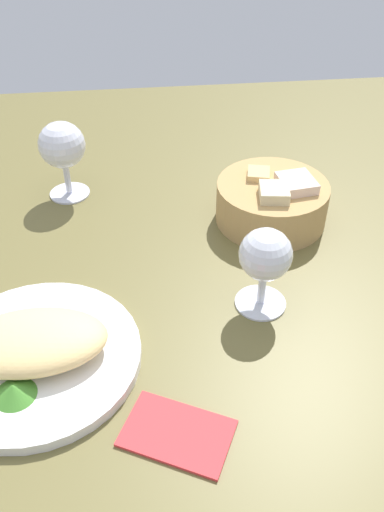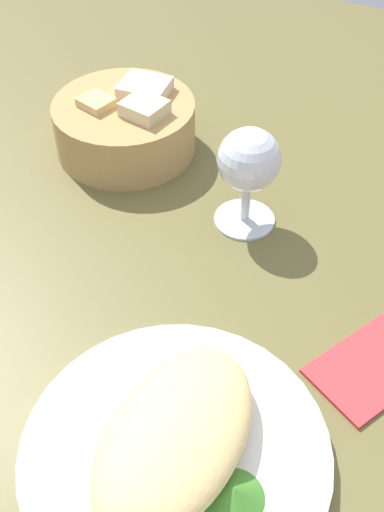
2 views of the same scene
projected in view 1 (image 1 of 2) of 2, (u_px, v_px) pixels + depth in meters
ground_plane at (178, 295)px, 73.30cm from camera, size 140.00×140.00×2.00cm
plate at (36, 357)px, 62.74cm from camera, size 24.30×24.30×1.40cm
omelette at (32, 342)px, 61.06cm from camera, size 17.04×10.25×3.92cm
lettuce_garnish at (14, 390)px, 57.34cm from camera, size 4.67×4.67×1.60cm
bread_basket at (273, 201)px, 82.98cm from camera, size 17.00×17.00×8.07cm
wine_glass_near at (265, 259)px, 65.89cm from camera, size 6.66×6.66×11.55cm
wine_glass_far at (62, 148)px, 85.64cm from camera, size 7.43×7.43×12.83cm
folded_napkin at (177, 432)px, 55.48cm from camera, size 12.97×11.20×0.80cm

